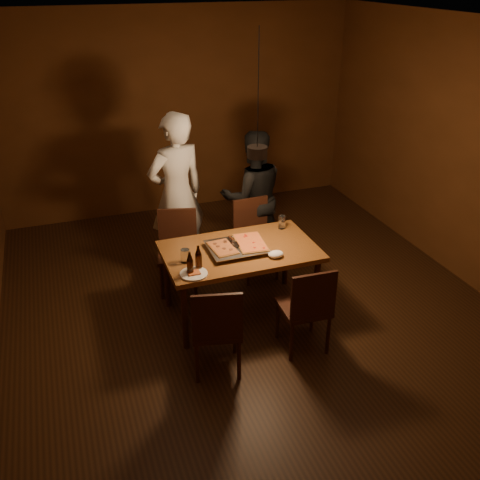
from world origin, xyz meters
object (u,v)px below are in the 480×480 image
object	(u,v)px
plate_slice	(194,274)
pizza_tray	(237,248)
diner_white	(177,195)
diner_dark	(253,197)
beer_bottle_a	(190,263)
pendant_lamp	(257,151)
chair_far_left	(178,243)
chair_far_right	(254,231)
beer_bottle_b	(199,258)
dining_table	(240,256)
chair_near_left	(217,323)
chair_near_right	(308,303)

from	to	relation	value
plate_slice	pizza_tray	bearing A→B (deg)	30.48
diner_white	diner_dark	xyz separation A→B (m)	(0.91, -0.03, -0.14)
beer_bottle_a	pendant_lamp	bearing A→B (deg)	16.81
chair_far_left	diner_white	size ratio (longest dim) A/B	0.28
plate_slice	diner_white	world-z (taller)	diner_white
chair_far_left	diner_white	world-z (taller)	diner_white
chair_far_left	pizza_tray	world-z (taller)	chair_far_left
pizza_tray	beer_bottle_a	size ratio (longest dim) A/B	2.43
pizza_tray	chair_far_right	bearing A→B (deg)	57.82
chair_far_left	beer_bottle_b	distance (m)	1.03
dining_table	pizza_tray	world-z (taller)	pizza_tray
chair_far_right	beer_bottle_b	bearing A→B (deg)	44.01
plate_slice	pendant_lamp	xyz separation A→B (m)	(0.69, 0.23, 1.00)
chair_far_left	beer_bottle_a	size ratio (longest dim) A/B	2.29
chair_far_right	diner_dark	size ratio (longest dim) A/B	0.30
chair_far_left	plate_slice	distance (m)	1.08
diner_white	pendant_lamp	world-z (taller)	pendant_lamp
diner_dark	pendant_lamp	xyz separation A→B (m)	(-0.42, -1.19, 0.97)
chair_far_left	pizza_tray	xyz separation A→B (m)	(0.42, -0.75, 0.24)
diner_dark	chair_near_left	bearing A→B (deg)	67.42
chair_far_right	pizza_tray	bearing A→B (deg)	55.24
beer_bottle_a	plate_slice	world-z (taller)	beer_bottle_a
beer_bottle_a	chair_far_right	bearing A→B (deg)	45.87
pizza_tray	plate_slice	bearing A→B (deg)	-149.74
beer_bottle_a	pendant_lamp	distance (m)	1.17
chair_near_left	diner_white	world-z (taller)	diner_white
chair_far_right	pizza_tray	size ratio (longest dim) A/B	0.88
chair_far_left	dining_table	bearing A→B (deg)	137.43
pendant_lamp	chair_near_left	bearing A→B (deg)	-131.12
chair_near_right	diner_dark	distance (m)	1.92
chair_near_left	diner_white	distance (m)	1.98
diner_white	pizza_tray	bearing A→B (deg)	89.57
chair_near_left	plate_slice	world-z (taller)	chair_near_left
beer_bottle_a	diner_dark	bearing A→B (deg)	51.07
chair_near_left	chair_near_right	distance (m)	0.86
plate_slice	beer_bottle_b	bearing A→B (deg)	49.48
chair_near_right	pizza_tray	xyz separation A→B (m)	(-0.41, 0.77, 0.24)
chair_near_left	pizza_tray	xyz separation A→B (m)	(0.46, 0.80, 0.24)
dining_table	pizza_tray	bearing A→B (deg)	-159.67
beer_bottle_b	diner_white	world-z (taller)	diner_white
plate_slice	pendant_lamp	size ratio (longest dim) A/B	0.23
pendant_lamp	chair_far_left	bearing A→B (deg)	125.54
chair_far_right	beer_bottle_b	world-z (taller)	beer_bottle_b
chair_near_left	pendant_lamp	xyz separation A→B (m)	(0.63, 0.72, 1.22)
dining_table	pendant_lamp	world-z (taller)	pendant_lamp
plate_slice	dining_table	bearing A→B (deg)	29.81
dining_table	chair_near_left	world-z (taller)	chair_near_left
chair_far_right	pendant_lamp	distance (m)	1.51
dining_table	chair_far_left	xyz separation A→B (m)	(-0.46, 0.74, -0.14)
dining_table	pizza_tray	xyz separation A→B (m)	(-0.04, -0.01, 0.10)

